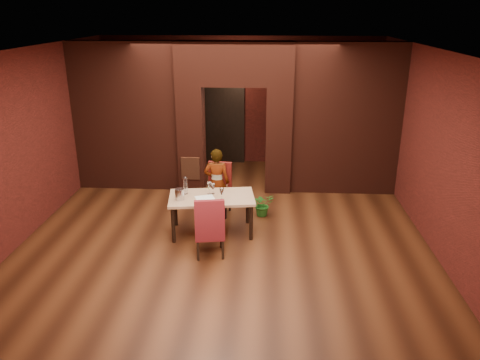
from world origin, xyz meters
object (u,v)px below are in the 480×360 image
at_px(dining_table, 212,214).
at_px(wine_bucket, 180,194).
at_px(chair_far, 218,190).
at_px(wine_glass_c, 222,194).
at_px(potted_plant, 263,205).
at_px(chair_near, 210,225).
at_px(wine_glass_a, 209,188).
at_px(wine_glass_b, 213,189).
at_px(water_bottle, 185,185).
at_px(person_seated, 217,182).

distance_m(dining_table, wine_bucket, 0.72).
height_order(chair_far, wine_glass_c, chair_far).
bearing_deg(potted_plant, chair_near, -117.97).
distance_m(wine_glass_a, wine_glass_b, 0.07).
distance_m(chair_far, wine_glass_a, 0.77).
distance_m(wine_glass_b, water_bottle, 0.50).
distance_m(dining_table, potted_plant, 1.20).
height_order(wine_glass_a, wine_bucket, wine_glass_a).
height_order(dining_table, person_seated, person_seated).
relative_size(wine_glass_a, potted_plant, 0.49).
bearing_deg(person_seated, wine_glass_c, 102.70).
distance_m(wine_glass_c, water_bottle, 0.71).
bearing_deg(chair_near, water_bottle, -68.27).
height_order(chair_near, wine_glass_b, chair_near).
bearing_deg(chair_near, dining_table, -95.11).
height_order(water_bottle, potted_plant, water_bottle).
xyz_separation_m(person_seated, potted_plant, (0.89, 0.02, -0.45)).
height_order(dining_table, water_bottle, water_bottle).
relative_size(chair_far, person_seated, 0.75).
bearing_deg(chair_far, chair_near, -80.86).
bearing_deg(potted_plant, water_bottle, -153.27).
bearing_deg(wine_glass_a, wine_glass_c, -44.27).
height_order(dining_table, wine_bucket, wine_bucket).
bearing_deg(wine_glass_c, wine_glass_b, 124.52).
xyz_separation_m(wine_glass_c, water_bottle, (-0.67, 0.23, 0.06)).
bearing_deg(wine_glass_c, wine_glass_a, 135.73).
bearing_deg(wine_glass_c, potted_plant, 52.76).
bearing_deg(water_bottle, dining_table, -11.25).
height_order(wine_glass_b, wine_glass_c, wine_glass_c).
bearing_deg(wine_bucket, person_seated, 60.23).
distance_m(wine_glass_a, potted_plant, 1.31).
xyz_separation_m(chair_near, water_bottle, (-0.53, 0.89, 0.34)).
bearing_deg(chair_near, chair_far, -97.95).
relative_size(chair_near, wine_glass_a, 4.69).
height_order(chair_near, person_seated, person_seated).
bearing_deg(person_seated, wine_glass_a, 85.85).
xyz_separation_m(dining_table, wine_glass_c, (0.20, -0.14, 0.46)).
xyz_separation_m(chair_far, person_seated, (-0.01, -0.04, 0.17)).
xyz_separation_m(wine_glass_a, wine_bucket, (-0.48, -0.28, -0.01)).
xyz_separation_m(wine_glass_b, wine_glass_c, (0.18, -0.27, 0.01)).
bearing_deg(chair_near, wine_glass_b, -96.37).
bearing_deg(potted_plant, wine_glass_c, -127.24).
bearing_deg(person_seated, chair_near, 92.77).
bearing_deg(wine_bucket, water_bottle, 78.74).
relative_size(dining_table, wine_glass_c, 7.08).
bearing_deg(chair_far, wine_glass_c, -71.71).
bearing_deg(water_bottle, wine_bucket, -101.26).
relative_size(dining_table, wine_glass_b, 7.86).
distance_m(dining_table, chair_near, 0.82).
distance_m(wine_glass_a, wine_bucket, 0.56).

